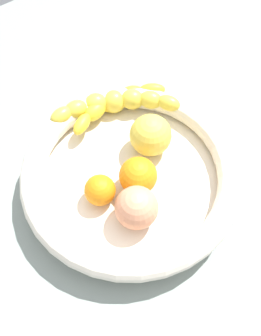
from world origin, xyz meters
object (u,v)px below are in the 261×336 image
banana_draped_right (114,103)px  orange_front (100,190)px  banana_draped_left (114,103)px  orange_mid_left (138,176)px  fruit_bowl (130,175)px  peach_blush (137,208)px  apple_yellow (150,135)px

banana_draped_right → orange_front: (12.67, 12.95, -0.22)cm
banana_draped_left → orange_front: bearing=45.9°
orange_mid_left → banana_draped_left: bearing=-114.1°
fruit_bowl → orange_mid_left: size_ratio=5.83×
peach_blush → apple_yellow: (-10.38, -9.04, 0.23)cm
banana_draped_left → peach_blush: (10.57, 19.60, 1.11)cm
banana_draped_right → orange_mid_left: (6.59, 14.87, 0.37)cm
orange_mid_left → peach_blush: size_ratio=0.92×
apple_yellow → orange_mid_left: bearing=35.2°
peach_blush → apple_yellow: size_ratio=0.94×
banana_draped_left → apple_yellow: bearing=89.0°
banana_draped_right → peach_blush: 21.81cm
fruit_bowl → peach_blush: size_ratio=5.36×
orange_front → apple_yellow: (-12.73, -2.78, 1.09)cm
apple_yellow → peach_blush: bearing=41.0°
peach_blush → apple_yellow: bearing=-139.0°
orange_front → fruit_bowl: bearing=-179.5°
orange_mid_left → orange_front: bearing=-17.5°
orange_mid_left → apple_yellow: (-6.65, -4.69, 0.51)cm
orange_mid_left → peach_blush: peach_blush is taller
banana_draped_right → orange_front: size_ratio=4.22×
banana_draped_left → orange_front: 18.58cm
banana_draped_left → orange_front: orange_front is taller
banana_draped_right → orange_mid_left: orange_mid_left is taller
fruit_bowl → orange_mid_left: bearing=86.7°
apple_yellow → orange_front: bearing=12.3°
banana_draped_right → orange_front: 18.12cm
banana_draped_right → apple_yellow: size_ratio=2.95×
banana_draped_left → orange_front: (12.92, 13.35, 0.24)cm
apple_yellow → banana_draped_right: bearing=-89.6°
banana_draped_left → banana_draped_right: 0.66cm
fruit_bowl → peach_blush: 7.82cm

